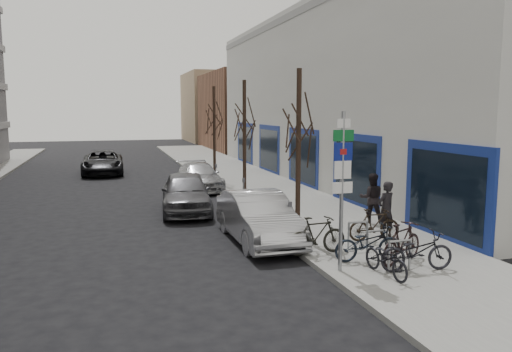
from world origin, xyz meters
TOP-DOWN VIEW (x-y plane):
  - ground at (0.00, 0.00)m, footprint 120.00×120.00m
  - sidewalk_east at (4.50, 10.00)m, footprint 5.00×70.00m
  - commercial_building at (17.00, 16.00)m, footprint 20.00×32.00m
  - brick_building_far at (13.00, 40.00)m, footprint 12.00×14.00m
  - tan_building_far at (13.50, 55.00)m, footprint 13.00×12.00m
  - highway_sign_pole at (2.40, -0.01)m, footprint 0.55×0.10m
  - bike_rack at (3.80, 0.60)m, footprint 0.66×2.26m
  - tree_near at (2.60, 3.50)m, footprint 1.80×1.80m
  - tree_mid at (2.60, 10.00)m, footprint 1.80×1.80m
  - tree_far at (2.60, 16.50)m, footprint 1.80×1.80m
  - meter_front at (2.15, 3.00)m, footprint 0.10×0.08m
  - meter_mid at (2.15, 8.50)m, footprint 0.10×0.08m
  - meter_back at (2.15, 14.00)m, footprint 0.10×0.08m
  - bike_near_left at (3.32, -0.68)m, footprint 0.66×1.72m
  - bike_near_right at (4.25, 0.09)m, footprint 1.92×1.35m
  - bike_mid_curb at (3.48, 0.54)m, footprint 1.93×0.74m
  - bike_mid_inner at (2.40, 1.51)m, footprint 1.88×0.69m
  - bike_far_curb at (4.25, -0.57)m, footprint 2.00×0.79m
  - bike_far_inner at (4.73, 2.36)m, footprint 1.75×0.62m
  - parked_car_front at (1.37, 3.79)m, footprint 1.75×4.90m
  - parked_car_mid at (-0.15, 9.11)m, footprint 2.48×5.06m
  - parked_car_back at (1.40, 14.76)m, footprint 2.08×4.87m
  - lane_car at (-3.55, 22.85)m, footprint 2.62×5.56m
  - pedestrian_near at (5.29, 2.65)m, footprint 0.76×0.62m
  - pedestrian_far at (5.92, 4.68)m, footprint 0.80×0.68m

SIDE VIEW (x-z plane):
  - ground at x=0.00m, z-range 0.00..0.00m
  - sidewalk_east at x=4.50m, z-range 0.00..0.15m
  - bike_rack at x=3.80m, z-range 0.24..1.07m
  - bike_near_left at x=3.32m, z-range 0.15..1.18m
  - bike_far_inner at x=4.73m, z-range 0.15..1.19m
  - parked_car_back at x=1.40m, z-range 0.00..1.40m
  - bike_mid_inner at x=2.40m, z-range 0.15..1.27m
  - bike_near_right at x=4.25m, z-range 0.15..1.29m
  - bike_mid_curb at x=3.48m, z-range 0.15..1.30m
  - bike_far_curb at x=4.25m, z-range 0.15..1.34m
  - lane_car at x=-3.55m, z-range 0.00..1.54m
  - parked_car_front at x=1.37m, z-range 0.00..1.61m
  - parked_car_mid at x=-0.15m, z-range 0.00..1.66m
  - meter_front at x=2.15m, z-range 0.28..1.55m
  - meter_mid at x=2.15m, z-range 0.28..1.55m
  - meter_back at x=2.15m, z-range 0.28..1.55m
  - pedestrian_near at x=5.29m, z-range 0.15..1.97m
  - pedestrian_far at x=5.92m, z-range 0.15..1.98m
  - highway_sign_pole at x=2.40m, z-range 0.36..4.56m
  - brick_building_far at x=13.00m, z-range 0.00..8.00m
  - tree_near at x=2.60m, z-range 1.35..6.85m
  - tree_mid at x=2.60m, z-range 1.35..6.85m
  - tree_far at x=2.60m, z-range 1.35..6.85m
  - tan_building_far at x=13.50m, z-range 0.00..9.00m
  - commercial_building at x=17.00m, z-range 0.00..10.00m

